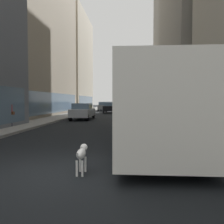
{
  "coord_description": "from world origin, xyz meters",
  "views": [
    {
      "loc": [
        1.91,
        -6.29,
        1.9
      ],
      "look_at": [
        1.12,
        4.24,
        1.4
      ],
      "focal_mm": 39.29,
      "sensor_mm": 36.0,
      "label": 1
    }
  ],
  "objects_px": {
    "car_white_van": "(124,110)",
    "car_yellow_taxi": "(127,106)",
    "car_black_suv": "(110,107)",
    "car_blue_hatchback": "(108,105)",
    "pedestrian_with_handbag": "(10,114)",
    "traffic_light_near": "(209,86)",
    "transit_bus": "(150,103)",
    "car_silver_sedan": "(83,111)",
    "dalmatian_dog": "(82,154)",
    "car_grey_wagon": "(104,106)"
  },
  "relations": [
    {
      "from": "pedestrian_with_handbag",
      "to": "traffic_light_near",
      "type": "xyz_separation_m",
      "value": [
        11.02,
        -6.21,
        1.42
      ]
    },
    {
      "from": "car_black_suv",
      "to": "traffic_light_near",
      "type": "distance_m",
      "value": 28.4
    },
    {
      "from": "traffic_light_near",
      "to": "car_yellow_taxi",
      "type": "bearing_deg",
      "value": 95.62
    },
    {
      "from": "pedestrian_with_handbag",
      "to": "car_white_van",
      "type": "bearing_deg",
      "value": 57.91
    },
    {
      "from": "car_blue_hatchback",
      "to": "car_grey_wagon",
      "type": "bearing_deg",
      "value": -90.0
    },
    {
      "from": "car_blue_hatchback",
      "to": "car_yellow_taxi",
      "type": "distance_m",
      "value": 5.91
    },
    {
      "from": "transit_bus",
      "to": "pedestrian_with_handbag",
      "type": "bearing_deg",
      "value": 151.59
    },
    {
      "from": "car_blue_hatchback",
      "to": "transit_bus",
      "type": "bearing_deg",
      "value": -82.13
    },
    {
      "from": "car_silver_sedan",
      "to": "car_white_van",
      "type": "relative_size",
      "value": 1.15
    },
    {
      "from": "car_black_suv",
      "to": "car_yellow_taxi",
      "type": "distance_m",
      "value": 10.16
    },
    {
      "from": "pedestrian_with_handbag",
      "to": "traffic_light_near",
      "type": "distance_m",
      "value": 12.73
    },
    {
      "from": "dalmatian_dog",
      "to": "traffic_light_near",
      "type": "distance_m",
      "value": 5.75
    },
    {
      "from": "dalmatian_dog",
      "to": "car_grey_wagon",
      "type": "bearing_deg",
      "value": 95.2
    },
    {
      "from": "transit_bus",
      "to": "car_yellow_taxi",
      "type": "height_order",
      "value": "transit_bus"
    },
    {
      "from": "car_black_suv",
      "to": "car_yellow_taxi",
      "type": "height_order",
      "value": "same"
    },
    {
      "from": "car_white_van",
      "to": "car_yellow_taxi",
      "type": "distance_m",
      "value": 19.68
    },
    {
      "from": "traffic_light_near",
      "to": "car_black_suv",
      "type": "bearing_deg",
      "value": 102.42
    },
    {
      "from": "car_silver_sedan",
      "to": "car_blue_hatchback",
      "type": "height_order",
      "value": "same"
    },
    {
      "from": "car_silver_sedan",
      "to": "car_grey_wagon",
      "type": "xyz_separation_m",
      "value": [
        -0.0,
        20.24,
        0.0
      ]
    },
    {
      "from": "car_blue_hatchback",
      "to": "car_white_van",
      "type": "height_order",
      "value": "same"
    },
    {
      "from": "dalmatian_dog",
      "to": "car_silver_sedan",
      "type": "bearing_deg",
      "value": 101.04
    },
    {
      "from": "car_grey_wagon",
      "to": "car_black_suv",
      "type": "bearing_deg",
      "value": -76.89
    },
    {
      "from": "car_yellow_taxi",
      "to": "pedestrian_with_handbag",
      "type": "distance_m",
      "value": 32.2
    },
    {
      "from": "car_white_van",
      "to": "car_yellow_taxi",
      "type": "xyz_separation_m",
      "value": [
        0.0,
        19.68,
        0.0
      ]
    },
    {
      "from": "car_silver_sedan",
      "to": "pedestrian_with_handbag",
      "type": "xyz_separation_m",
      "value": [
        -3.32,
        -8.12,
        0.19
      ]
    },
    {
      "from": "car_white_van",
      "to": "car_black_suv",
      "type": "xyz_separation_m",
      "value": [
        -2.4,
        9.81,
        0.0
      ]
    },
    {
      "from": "car_white_van",
      "to": "car_yellow_taxi",
      "type": "height_order",
      "value": "same"
    },
    {
      "from": "car_grey_wagon",
      "to": "traffic_light_near",
      "type": "relative_size",
      "value": 1.34
    },
    {
      "from": "car_grey_wagon",
      "to": "pedestrian_with_handbag",
      "type": "distance_m",
      "value": 28.55
    },
    {
      "from": "transit_bus",
      "to": "car_silver_sedan",
      "type": "bearing_deg",
      "value": 113.39
    },
    {
      "from": "car_blue_hatchback",
      "to": "pedestrian_with_handbag",
      "type": "distance_m",
      "value": 35.87
    },
    {
      "from": "traffic_light_near",
      "to": "dalmatian_dog",
      "type": "bearing_deg",
      "value": -141.71
    },
    {
      "from": "car_white_van",
      "to": "car_black_suv",
      "type": "relative_size",
      "value": 0.86
    },
    {
      "from": "car_grey_wagon",
      "to": "traffic_light_near",
      "type": "height_order",
      "value": "traffic_light_near"
    },
    {
      "from": "car_black_suv",
      "to": "pedestrian_with_handbag",
      "type": "xyz_separation_m",
      "value": [
        -4.92,
        -21.48,
        0.19
      ]
    },
    {
      "from": "car_blue_hatchback",
      "to": "car_black_suv",
      "type": "distance_m",
      "value": 14.32
    },
    {
      "from": "dalmatian_dog",
      "to": "transit_bus",
      "type": "bearing_deg",
      "value": 65.6
    },
    {
      "from": "transit_bus",
      "to": "dalmatian_dog",
      "type": "height_order",
      "value": "transit_bus"
    },
    {
      "from": "car_blue_hatchback",
      "to": "pedestrian_with_handbag",
      "type": "relative_size",
      "value": 2.67
    },
    {
      "from": "car_black_suv",
      "to": "traffic_light_near",
      "type": "xyz_separation_m",
      "value": [
        6.1,
        -27.69,
        1.61
      ]
    },
    {
      "from": "car_black_suv",
      "to": "dalmatian_dog",
      "type": "relative_size",
      "value": 4.77
    },
    {
      "from": "dalmatian_dog",
      "to": "pedestrian_with_handbag",
      "type": "relative_size",
      "value": 0.57
    },
    {
      "from": "car_blue_hatchback",
      "to": "car_silver_sedan",
      "type": "bearing_deg",
      "value": -90.0
    },
    {
      "from": "car_grey_wagon",
      "to": "car_yellow_taxi",
      "type": "bearing_deg",
      "value": 36.88
    },
    {
      "from": "transit_bus",
      "to": "car_black_suv",
      "type": "relative_size",
      "value": 2.51
    },
    {
      "from": "car_blue_hatchback",
      "to": "dalmatian_dog",
      "type": "distance_m",
      "value": 45.41
    },
    {
      "from": "car_white_van",
      "to": "transit_bus",
      "type": "bearing_deg",
      "value": -84.46
    },
    {
      "from": "car_yellow_taxi",
      "to": "pedestrian_with_handbag",
      "type": "height_order",
      "value": "pedestrian_with_handbag"
    },
    {
      "from": "dalmatian_dog",
      "to": "traffic_light_near",
      "type": "height_order",
      "value": "traffic_light_near"
    },
    {
      "from": "pedestrian_with_handbag",
      "to": "car_grey_wagon",
      "type": "bearing_deg",
      "value": 83.32
    }
  ]
}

